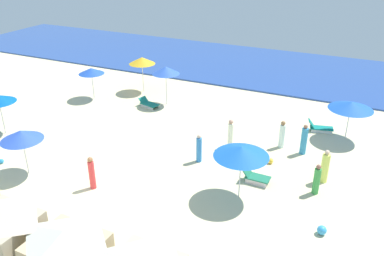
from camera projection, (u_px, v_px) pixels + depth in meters
ground_plane at (67, 210)px, 17.35m from camera, size 60.00×60.00×0.00m
ocean at (243, 64)px, 36.71m from camera, size 60.00×12.49×0.12m
cabana_2 at (6, 236)px, 13.75m from camera, size 2.44×2.14×2.74m
umbrella_1 at (241, 151)px, 17.23m from camera, size 2.44×2.44×2.56m
lounge_chair_1_0 at (256, 177)px, 19.19m from camera, size 1.27×0.67×0.65m
umbrella_2 at (351, 105)px, 22.55m from camera, size 2.50×2.50×2.31m
lounge_chair_2_0 at (319, 128)px, 24.21m from camera, size 1.59×0.92×0.72m
umbrella_3 at (166, 70)px, 27.23m from camera, size 1.90×1.90×2.71m
lounge_chair_3_0 at (149, 104)px, 27.71m from camera, size 1.54×0.98×0.57m
umbrella_4 at (142, 61)px, 29.57m from camera, size 1.94×1.94×2.64m
umbrella_5 at (91, 71)px, 28.37m from camera, size 1.81×1.81×2.28m
umbrella_6 at (21, 135)px, 19.12m from camera, size 2.03×2.03×2.37m
beachgoer_0 at (304, 140)px, 21.50m from camera, size 0.48×0.48×1.72m
beachgoer_1 at (325, 167)px, 19.03m from camera, size 0.52×0.52×1.70m
beachgoer_2 at (231, 134)px, 22.19m from camera, size 0.41×0.41×1.66m
beachgoer_3 at (92, 173)px, 18.52m from camera, size 0.36×0.36×1.65m
beachgoer_4 at (317, 180)px, 18.17m from camera, size 0.38×0.38×1.51m
beachgoer_5 at (199, 149)px, 20.77m from camera, size 0.41×0.41×1.56m
beachgoer_6 at (282, 135)px, 22.18m from camera, size 0.43×0.43×1.59m
beach_ball_0 at (322, 230)px, 15.86m from camera, size 0.38×0.38×0.38m
beach_ball_1 at (270, 161)px, 20.82m from camera, size 0.30×0.30×0.30m
beach_ball_2 at (1, 161)px, 20.85m from camera, size 0.24×0.24×0.24m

